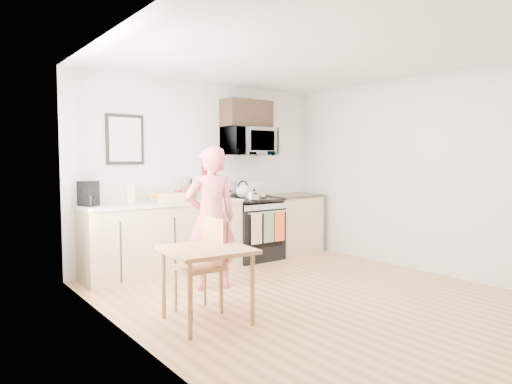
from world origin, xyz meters
TOP-DOWN VIEW (x-y plane):
  - floor at (0.00, 0.00)m, footprint 4.60×4.60m
  - back_wall at (0.00, 2.30)m, footprint 4.00×0.04m
  - left_wall at (-2.00, 0.00)m, footprint 0.04×4.60m
  - right_wall at (2.00, 0.00)m, footprint 0.04×4.60m
  - ceiling at (0.00, 0.00)m, footprint 4.00×4.60m
  - window at (-1.96, 0.80)m, footprint 0.06×1.40m
  - cabinet_left at (-0.80, 2.00)m, footprint 2.10×0.60m
  - countertop_left at (-0.80, 2.00)m, footprint 2.14×0.64m
  - cabinet_right at (1.43, 2.00)m, footprint 0.84×0.60m
  - countertop_right at (1.43, 2.00)m, footprint 0.88×0.64m
  - range at (0.63, 1.98)m, footprint 0.76×0.70m
  - microwave at (0.63, 2.08)m, footprint 0.76×0.51m
  - upper_cabinet at (0.63, 2.12)m, footprint 0.76×0.35m
  - wall_art at (-1.20, 2.28)m, footprint 0.50×0.04m
  - wall_trivet at (0.05, 2.28)m, footprint 0.20×0.02m
  - person at (-0.69, 1.00)m, footprint 0.68×0.54m
  - dining_table at (-1.30, 0.08)m, footprint 0.74×0.74m
  - chair at (-1.10, 0.35)m, footprint 0.44×0.40m
  - knife_block at (-0.27, 2.22)m, footprint 0.14×0.15m
  - utensil_crock at (-0.48, 2.22)m, footprint 0.11×0.11m
  - fruit_bowl at (-0.83, 2.18)m, footprint 0.25×0.25m
  - milk_carton at (-1.21, 2.09)m, footprint 0.12×0.12m
  - coffee_maker at (-1.75, 2.04)m, footprint 0.23×0.28m
  - bread_bag at (-0.75, 1.88)m, footprint 0.34×0.18m
  - cake at (0.71, 1.93)m, footprint 0.25×0.25m
  - kettle at (0.51, 2.06)m, footprint 0.20×0.20m
  - pot at (0.47, 1.76)m, footprint 0.21×0.34m

SIDE VIEW (x-z plane):
  - floor at x=0.00m, z-range 0.00..0.00m
  - range at x=0.63m, z-range -0.14..1.02m
  - cabinet_left at x=-0.80m, z-range 0.00..0.90m
  - cabinet_right at x=1.43m, z-range 0.00..0.90m
  - chair at x=-1.10m, z-range 0.13..1.05m
  - dining_table at x=-1.30m, z-range 0.27..0.95m
  - person at x=-0.69m, z-range 0.00..1.64m
  - countertop_left at x=-0.80m, z-range 0.90..0.94m
  - countertop_right at x=1.43m, z-range 0.90..0.94m
  - cake at x=0.71m, z-range 0.92..1.01m
  - pot at x=0.47m, z-range 0.93..1.03m
  - fruit_bowl at x=-0.83m, z-range 0.93..1.03m
  - bread_bag at x=-0.75m, z-range 0.94..1.06m
  - kettle at x=0.51m, z-range 0.91..1.16m
  - knife_block at x=-0.27m, z-range 0.94..1.14m
  - milk_carton at x=-1.21m, z-range 0.94..1.19m
  - utensil_crock at x=-0.48m, z-range 0.91..1.23m
  - coffee_maker at x=-1.75m, z-range 0.93..1.23m
  - back_wall at x=0.00m, z-range 0.00..2.60m
  - left_wall at x=-2.00m, z-range 0.00..2.60m
  - right_wall at x=2.00m, z-range 0.00..2.60m
  - wall_trivet at x=0.05m, z-range 1.20..1.40m
  - window at x=-1.96m, z-range 0.80..2.30m
  - wall_art at x=-1.20m, z-range 1.43..2.08m
  - microwave at x=0.63m, z-range 1.55..1.97m
  - upper_cabinet at x=0.63m, z-range 1.98..2.38m
  - ceiling at x=0.00m, z-range 2.58..2.62m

